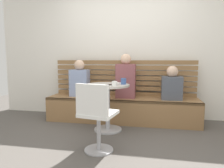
{
  "coord_description": "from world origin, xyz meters",
  "views": [
    {
      "loc": [
        0.52,
        -2.44,
        1.13
      ],
      "look_at": [
        -0.07,
        0.66,
        0.75
      ],
      "focal_mm": 33.2,
      "sensor_mm": 36.0,
      "label": 1
    }
  ],
  "objects_px": {
    "booth_bench": "(122,110)",
    "cup_ceramic_white": "(115,84)",
    "cafe_table": "(108,98)",
    "person_child_middle": "(80,80)",
    "cup_mug_blue": "(124,81)",
    "plate_small": "(117,83)",
    "phone_on_table": "(110,85)",
    "person_adult": "(126,78)",
    "white_chair": "(96,115)",
    "person_child_left": "(172,85)"
  },
  "relations": [
    {
      "from": "booth_bench",
      "to": "white_chair",
      "type": "distance_m",
      "value": 1.34
    },
    {
      "from": "white_chair",
      "to": "cup_mug_blue",
      "type": "bearing_deg",
      "value": 76.02
    },
    {
      "from": "person_child_left",
      "to": "person_child_middle",
      "type": "distance_m",
      "value": 1.67
    },
    {
      "from": "white_chair",
      "to": "cup_ceramic_white",
      "type": "distance_m",
      "value": 0.71
    },
    {
      "from": "person_child_middle",
      "to": "phone_on_table",
      "type": "relative_size",
      "value": 4.83
    },
    {
      "from": "person_child_left",
      "to": "cup_ceramic_white",
      "type": "height_order",
      "value": "person_child_left"
    },
    {
      "from": "cafe_table",
      "to": "white_chair",
      "type": "relative_size",
      "value": 0.87
    },
    {
      "from": "cafe_table",
      "to": "phone_on_table",
      "type": "height_order",
      "value": "phone_on_table"
    },
    {
      "from": "person_adult",
      "to": "plate_small",
      "type": "height_order",
      "value": "person_adult"
    },
    {
      "from": "plate_small",
      "to": "phone_on_table",
      "type": "bearing_deg",
      "value": -110.13
    },
    {
      "from": "cafe_table",
      "to": "cup_mug_blue",
      "type": "xyz_separation_m",
      "value": [
        0.24,
        0.04,
        0.27
      ]
    },
    {
      "from": "booth_bench",
      "to": "person_adult",
      "type": "bearing_deg",
      "value": 12.23
    },
    {
      "from": "person_child_left",
      "to": "person_child_middle",
      "type": "bearing_deg",
      "value": 178.22
    },
    {
      "from": "booth_bench",
      "to": "person_child_middle",
      "type": "relative_size",
      "value": 3.99
    },
    {
      "from": "cup_mug_blue",
      "to": "person_adult",
      "type": "bearing_deg",
      "value": 92.88
    },
    {
      "from": "cafe_table",
      "to": "white_chair",
      "type": "height_order",
      "value": "white_chair"
    },
    {
      "from": "person_adult",
      "to": "booth_bench",
      "type": "bearing_deg",
      "value": -167.77
    },
    {
      "from": "booth_bench",
      "to": "cup_ceramic_white",
      "type": "relative_size",
      "value": 33.75
    },
    {
      "from": "white_chair",
      "to": "cup_mug_blue",
      "type": "xyz_separation_m",
      "value": [
        0.21,
        0.85,
        0.32
      ]
    },
    {
      "from": "booth_bench",
      "to": "person_child_left",
      "type": "relative_size",
      "value": 4.67
    },
    {
      "from": "person_adult",
      "to": "cup_mug_blue",
      "type": "height_order",
      "value": "person_adult"
    },
    {
      "from": "booth_bench",
      "to": "cup_ceramic_white",
      "type": "height_order",
      "value": "cup_ceramic_white"
    },
    {
      "from": "white_chair",
      "to": "booth_bench",
      "type": "bearing_deg",
      "value": 84.86
    },
    {
      "from": "cup_ceramic_white",
      "to": "phone_on_table",
      "type": "distance_m",
      "value": 0.14
    },
    {
      "from": "cafe_table",
      "to": "person_child_left",
      "type": "distance_m",
      "value": 1.13
    },
    {
      "from": "white_chair",
      "to": "person_adult",
      "type": "xyz_separation_m",
      "value": [
        0.19,
        1.33,
        0.33
      ]
    },
    {
      "from": "person_child_left",
      "to": "plate_small",
      "type": "relative_size",
      "value": 3.4
    },
    {
      "from": "booth_bench",
      "to": "cup_mug_blue",
      "type": "height_order",
      "value": "cup_mug_blue"
    },
    {
      "from": "cup_mug_blue",
      "to": "cafe_table",
      "type": "bearing_deg",
      "value": -170.9
    },
    {
      "from": "booth_bench",
      "to": "cup_mug_blue",
      "type": "distance_m",
      "value": 0.74
    },
    {
      "from": "cafe_table",
      "to": "phone_on_table",
      "type": "xyz_separation_m",
      "value": [
        0.06,
        -0.07,
        0.23
      ]
    },
    {
      "from": "booth_bench",
      "to": "person_child_middle",
      "type": "xyz_separation_m",
      "value": [
        -0.8,
        0.03,
        0.52
      ]
    },
    {
      "from": "person_child_left",
      "to": "plate_small",
      "type": "bearing_deg",
      "value": -158.29
    },
    {
      "from": "cup_ceramic_white",
      "to": "plate_small",
      "type": "distance_m",
      "value": 0.31
    },
    {
      "from": "person_child_middle",
      "to": "cup_mug_blue",
      "type": "relative_size",
      "value": 7.12
    },
    {
      "from": "white_chair",
      "to": "person_child_left",
      "type": "distance_m",
      "value": 1.64
    },
    {
      "from": "person_adult",
      "to": "cup_ceramic_white",
      "type": "xyz_separation_m",
      "value": [
        -0.08,
        -0.69,
        -0.02
      ]
    },
    {
      "from": "person_child_middle",
      "to": "cup_mug_blue",
      "type": "distance_m",
      "value": 1.02
    },
    {
      "from": "person_child_left",
      "to": "cup_ceramic_white",
      "type": "bearing_deg",
      "value": -142.98
    },
    {
      "from": "cafe_table",
      "to": "cup_ceramic_white",
      "type": "relative_size",
      "value": 9.25
    },
    {
      "from": "cup_mug_blue",
      "to": "white_chair",
      "type": "bearing_deg",
      "value": -103.98
    },
    {
      "from": "cafe_table",
      "to": "person_child_middle",
      "type": "distance_m",
      "value": 0.87
    },
    {
      "from": "person_child_left",
      "to": "cup_ceramic_white",
      "type": "xyz_separation_m",
      "value": [
        -0.87,
        -0.66,
        0.08
      ]
    },
    {
      "from": "cafe_table",
      "to": "cup_ceramic_white",
      "type": "height_order",
      "value": "cup_ceramic_white"
    },
    {
      "from": "cafe_table",
      "to": "person_child_middle",
      "type": "relative_size",
      "value": 1.09
    },
    {
      "from": "person_child_middle",
      "to": "plate_small",
      "type": "height_order",
      "value": "person_child_middle"
    },
    {
      "from": "cup_ceramic_white",
      "to": "cup_mug_blue",
      "type": "xyz_separation_m",
      "value": [
        0.1,
        0.22,
        0.01
      ]
    },
    {
      "from": "booth_bench",
      "to": "phone_on_table",
      "type": "relative_size",
      "value": 19.29
    },
    {
      "from": "person_child_left",
      "to": "booth_bench",
      "type": "bearing_deg",
      "value": 178.7
    },
    {
      "from": "person_child_left",
      "to": "cup_mug_blue",
      "type": "height_order",
      "value": "person_child_left"
    }
  ]
}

